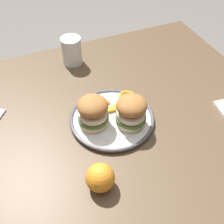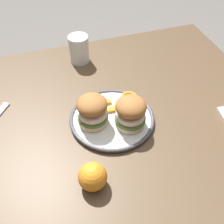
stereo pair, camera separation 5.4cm
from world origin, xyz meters
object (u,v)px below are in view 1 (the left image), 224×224
at_px(dinner_plate, 112,119).
at_px(sandwich_half_left, 131,111).
at_px(sandwich_half_right, 93,111).
at_px(whole_orange, 100,178).
at_px(dining_table, 108,137).
at_px(drinking_glass, 72,52).

bearing_deg(dinner_plate, sandwich_half_left, 135.58).
bearing_deg(sandwich_half_left, sandwich_half_right, -22.03).
bearing_deg(whole_orange, sandwich_half_left, -135.32).
height_order(sandwich_half_right, whole_orange, sandwich_half_right).
height_order(sandwich_half_left, sandwich_half_right, same).
xyz_separation_m(sandwich_half_left, sandwich_half_right, (0.11, -0.04, 0.00)).
relative_size(sandwich_half_left, whole_orange, 1.59).
bearing_deg(dinner_plate, whole_orange, 59.91).
distance_m(dining_table, sandwich_half_right, 0.17).
distance_m(dining_table, dinner_plate, 0.11).
relative_size(dining_table, whole_orange, 14.97).
distance_m(sandwich_half_left, whole_orange, 0.24).
relative_size(dinner_plate, drinking_glass, 2.49).
height_order(drinking_glass, whole_orange, drinking_glass).
bearing_deg(sandwich_half_left, whole_orange, 44.68).
xyz_separation_m(dining_table, drinking_glass, (0.01, -0.35, 0.14)).
distance_m(sandwich_half_right, drinking_glass, 0.36).
xyz_separation_m(dinner_plate, drinking_glass, (0.02, -0.36, 0.04)).
distance_m(drinking_glass, whole_orange, 0.58).
bearing_deg(sandwich_half_left, drinking_glass, -80.62).
bearing_deg(sandwich_half_right, dinner_plate, -179.64).
xyz_separation_m(dinner_plate, sandwich_half_left, (-0.05, 0.04, 0.06)).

